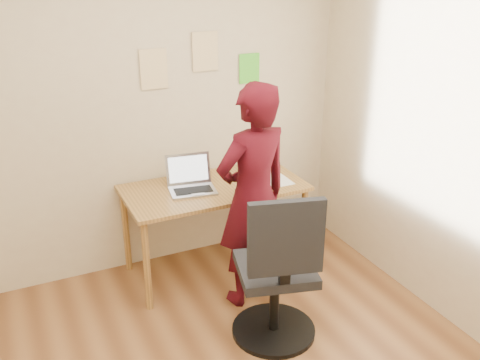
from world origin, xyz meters
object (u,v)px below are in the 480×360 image
desk (214,196)px  phone (242,192)px  office_chair (278,279)px  laptop (191,183)px  person (253,197)px

desk → phone: size_ratio=10.61×
phone → office_chair: size_ratio=0.12×
desk → office_chair: size_ratio=1.27×
laptop → person: (0.28, -0.51, 0.03)m
desk → phone: phone is taller
laptop → phone: laptop is taller
laptop → office_chair: size_ratio=0.35×
person → desk: bearing=-89.2°
desk → office_chair: office_chair is taller
office_chair → person: size_ratio=0.67×
laptop → office_chair: bearing=-70.1°
phone → laptop: bearing=144.0°
desk → laptop: laptop is taller
phone → person: (-0.05, -0.27, 0.08)m
desk → person: person is taller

